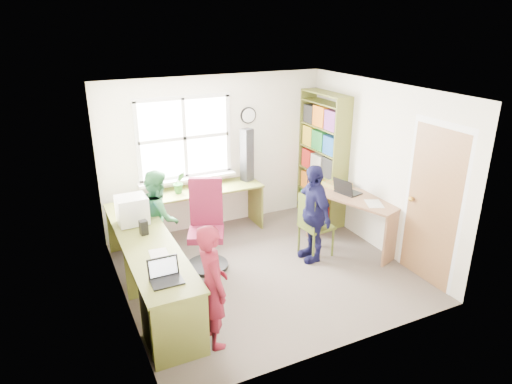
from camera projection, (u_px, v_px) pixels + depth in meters
room at (262, 184)px, 5.79m from camera, size 3.64×3.44×2.44m
l_desk at (173, 273)px, 5.21m from camera, size 2.38×2.95×0.75m
right_desk at (356, 210)px, 6.64m from camera, size 1.03×1.47×0.78m
bookshelf at (322, 160)px, 7.44m from camera, size 0.30×1.02×2.10m
swivel_chair at (206, 230)px, 6.12m from camera, size 0.74×0.74×1.21m
wooden_chair at (313, 223)px, 6.37m from camera, size 0.43×0.43×0.92m
crt_monitor at (132, 210)px, 5.71m from camera, size 0.38×0.34×0.36m
laptop_left at (165, 275)px, 4.52m from camera, size 0.31×0.26×0.22m
laptop_right at (346, 190)px, 6.65m from camera, size 0.36×0.40×0.24m
speaker_a at (144, 227)px, 5.46m from camera, size 0.10×0.10×0.18m
speaker_b at (137, 210)px, 5.95m from camera, size 0.10×0.10×0.16m
cd_tower at (247, 155)px, 7.14m from camera, size 0.21×0.20×0.84m
game_box at (337, 184)px, 6.94m from camera, size 0.37×0.37×0.07m
paper_a at (159, 254)px, 5.02m from camera, size 0.22×0.29×0.00m
paper_b at (374, 204)px, 6.31m from camera, size 0.32×0.36×0.00m
potted_plant at (179, 183)px, 6.71m from camera, size 0.18×0.15×0.33m
person_red at (212, 286)px, 4.58m from camera, size 0.33×0.50×1.35m
person_green at (159, 217)px, 6.17m from camera, size 0.58×0.70×1.32m
person_navy at (313, 213)px, 6.22m from camera, size 0.38×0.82×1.38m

